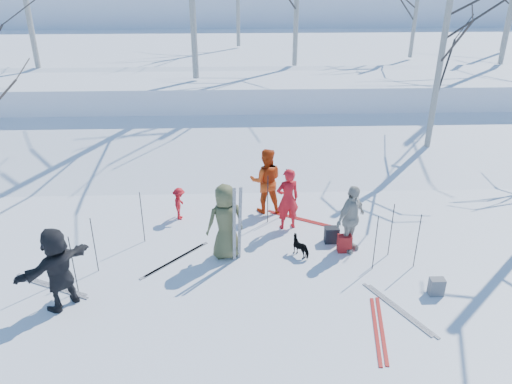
{
  "coord_description": "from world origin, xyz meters",
  "views": [
    {
      "loc": [
        -0.39,
        -9.1,
        6.44
      ],
      "look_at": [
        0.0,
        1.5,
        1.3
      ],
      "focal_mm": 35.0,
      "sensor_mm": 36.0,
      "label": 1
    }
  ],
  "objects_px": {
    "skier_grey_west": "(58,268)",
    "backpack_red": "(344,243)",
    "backpack_dark": "(332,235)",
    "skier_olive_center": "(226,222)",
    "dog": "(301,246)",
    "skier_redor_behind": "(266,181)",
    "skier_red_north": "(288,199)",
    "backpack_grey": "(436,287)",
    "skier_red_seated": "(179,204)",
    "skier_cream_east": "(351,219)"
  },
  "relations": [
    {
      "from": "skier_grey_west",
      "to": "backpack_red",
      "type": "relative_size",
      "value": 4.17
    },
    {
      "from": "skier_grey_west",
      "to": "backpack_dark",
      "type": "distance_m",
      "value": 6.23
    },
    {
      "from": "skier_olive_center",
      "to": "backpack_red",
      "type": "distance_m",
      "value": 2.88
    },
    {
      "from": "skier_olive_center",
      "to": "dog",
      "type": "relative_size",
      "value": 3.21
    },
    {
      "from": "skier_redor_behind",
      "to": "skier_red_north",
      "type": "bearing_deg",
      "value": 119.37
    },
    {
      "from": "skier_red_north",
      "to": "backpack_dark",
      "type": "xyz_separation_m",
      "value": [
        1.02,
        -0.75,
        -0.62
      ]
    },
    {
      "from": "dog",
      "to": "backpack_grey",
      "type": "xyz_separation_m",
      "value": [
        2.62,
        -1.59,
        -0.05
      ]
    },
    {
      "from": "dog",
      "to": "backpack_red",
      "type": "distance_m",
      "value": 1.05
    },
    {
      "from": "skier_olive_center",
      "to": "backpack_grey",
      "type": "height_order",
      "value": "skier_olive_center"
    },
    {
      "from": "skier_red_seated",
      "to": "backpack_red",
      "type": "xyz_separation_m",
      "value": [
        4.05,
        -1.76,
        -0.23
      ]
    },
    {
      "from": "skier_cream_east",
      "to": "skier_redor_behind",
      "type": "bearing_deg",
      "value": 90.25
    },
    {
      "from": "skier_cream_east",
      "to": "backpack_dark",
      "type": "height_order",
      "value": "skier_cream_east"
    },
    {
      "from": "skier_redor_behind",
      "to": "skier_red_seated",
      "type": "xyz_separation_m",
      "value": [
        -2.3,
        -0.36,
        -0.46
      ]
    },
    {
      "from": "dog",
      "to": "skier_cream_east",
      "type": "bearing_deg",
      "value": 147.7
    },
    {
      "from": "skier_grey_west",
      "to": "skier_cream_east",
      "type": "bearing_deg",
      "value": 145.65
    },
    {
      "from": "skier_cream_east",
      "to": "backpack_red",
      "type": "distance_m",
      "value": 0.64
    },
    {
      "from": "skier_red_north",
      "to": "skier_redor_behind",
      "type": "relative_size",
      "value": 0.91
    },
    {
      "from": "backpack_red",
      "to": "backpack_grey",
      "type": "xyz_separation_m",
      "value": [
        1.58,
        -1.72,
        -0.02
      ]
    },
    {
      "from": "skier_olive_center",
      "to": "skier_red_north",
      "type": "distance_m",
      "value": 1.99
    },
    {
      "from": "skier_grey_west",
      "to": "dog",
      "type": "height_order",
      "value": "skier_grey_west"
    },
    {
      "from": "skier_olive_center",
      "to": "backpack_grey",
      "type": "xyz_separation_m",
      "value": [
        4.37,
        -1.63,
        -0.71
      ]
    },
    {
      "from": "skier_red_north",
      "to": "skier_cream_east",
      "type": "relative_size",
      "value": 0.98
    },
    {
      "from": "skier_red_north",
      "to": "skier_cream_east",
      "type": "height_order",
      "value": "skier_cream_east"
    },
    {
      "from": "skier_red_seated",
      "to": "skier_grey_west",
      "type": "distance_m",
      "value": 4.07
    },
    {
      "from": "skier_red_north",
      "to": "skier_red_seated",
      "type": "distance_m",
      "value": 2.88
    },
    {
      "from": "skier_olive_center",
      "to": "backpack_dark",
      "type": "relative_size",
      "value": 4.51
    },
    {
      "from": "skier_red_north",
      "to": "backpack_grey",
      "type": "bearing_deg",
      "value": 119.32
    },
    {
      "from": "skier_red_north",
      "to": "skier_grey_west",
      "type": "bearing_deg",
      "value": 16.71
    },
    {
      "from": "dog",
      "to": "backpack_grey",
      "type": "bearing_deg",
      "value": 107.02
    },
    {
      "from": "skier_cream_east",
      "to": "skier_grey_west",
      "type": "height_order",
      "value": "skier_grey_west"
    },
    {
      "from": "skier_red_seated",
      "to": "backpack_red",
      "type": "bearing_deg",
      "value": -108.75
    },
    {
      "from": "skier_olive_center",
      "to": "backpack_grey",
      "type": "bearing_deg",
      "value": 141.31
    },
    {
      "from": "skier_olive_center",
      "to": "skier_grey_west",
      "type": "bearing_deg",
      "value": 9.53
    },
    {
      "from": "skier_red_seated",
      "to": "skier_cream_east",
      "type": "height_order",
      "value": "skier_cream_east"
    },
    {
      "from": "skier_redor_behind",
      "to": "skier_grey_west",
      "type": "relative_size",
      "value": 1.03
    },
    {
      "from": "skier_red_seated",
      "to": "skier_olive_center",
      "type": "bearing_deg",
      "value": -140.89
    },
    {
      "from": "backpack_dark",
      "to": "skier_olive_center",
      "type": "bearing_deg",
      "value": -168.81
    },
    {
      "from": "skier_red_north",
      "to": "dog",
      "type": "height_order",
      "value": "skier_red_north"
    },
    {
      "from": "skier_grey_west",
      "to": "backpack_dark",
      "type": "relative_size",
      "value": 4.38
    },
    {
      "from": "backpack_grey",
      "to": "backpack_dark",
      "type": "bearing_deg",
      "value": 130.19
    },
    {
      "from": "skier_red_north",
      "to": "skier_red_seated",
      "type": "xyz_separation_m",
      "value": [
        -2.79,
        0.58,
        -0.37
      ]
    },
    {
      "from": "dog",
      "to": "skier_red_seated",
      "type": "bearing_deg",
      "value": -73.91
    },
    {
      "from": "skier_redor_behind",
      "to": "backpack_red",
      "type": "bearing_deg",
      "value": 131.27
    },
    {
      "from": "dog",
      "to": "skier_olive_center",
      "type": "bearing_deg",
      "value": -43.35
    },
    {
      "from": "backpack_red",
      "to": "backpack_dark",
      "type": "relative_size",
      "value": 1.05
    },
    {
      "from": "skier_olive_center",
      "to": "dog",
      "type": "bearing_deg",
      "value": 160.26
    },
    {
      "from": "skier_red_seated",
      "to": "backpack_grey",
      "type": "distance_m",
      "value": 6.62
    },
    {
      "from": "backpack_dark",
      "to": "skier_cream_east",
      "type": "bearing_deg",
      "value": -46.5
    },
    {
      "from": "backpack_grey",
      "to": "backpack_dark",
      "type": "xyz_separation_m",
      "value": [
        -1.81,
        2.14,
        0.01
      ]
    },
    {
      "from": "skier_cream_east",
      "to": "backpack_red",
      "type": "height_order",
      "value": "skier_cream_east"
    }
  ]
}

